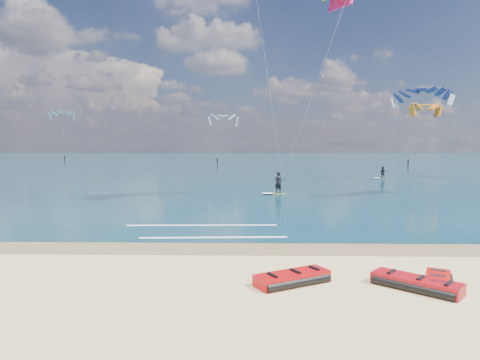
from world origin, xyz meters
name	(u,v)px	position (x,y,z in m)	size (l,w,h in m)	color
ground	(240,179)	(0.00, 40.00, 0.00)	(320.00, 320.00, 0.00)	tan
wet_sand_strip	(222,248)	(0.00, 3.00, 0.00)	(320.00, 2.40, 0.01)	brown
sea	(245,160)	(0.00, 104.00, 0.02)	(320.00, 200.00, 0.04)	#0B2D3E
packed_kite_left	(292,284)	(2.57, -1.68, 0.00)	(2.74, 1.23, 0.45)	#B5090B
packed_kite_mid	(416,289)	(6.39, -2.12, 0.00)	(2.89, 1.22, 0.44)	#A30B11
packed_kite_right	(438,287)	(7.16, -1.89, 0.00)	(2.26, 1.08, 0.39)	red
kitesurfer_main	(290,76)	(4.40, 19.79, 9.99)	(8.57, 10.23, 19.17)	#C3EC1B
kitesurfer_far	(404,127)	(20.74, 39.62, 6.72)	(9.78, 5.76, 12.64)	gold
shoreline_foam	(207,230)	(-1.05, 6.67, 0.04)	(8.64, 3.68, 0.01)	white
distant_kites	(215,138)	(-6.54, 80.80, 5.95)	(89.24, 30.06, 12.84)	orange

